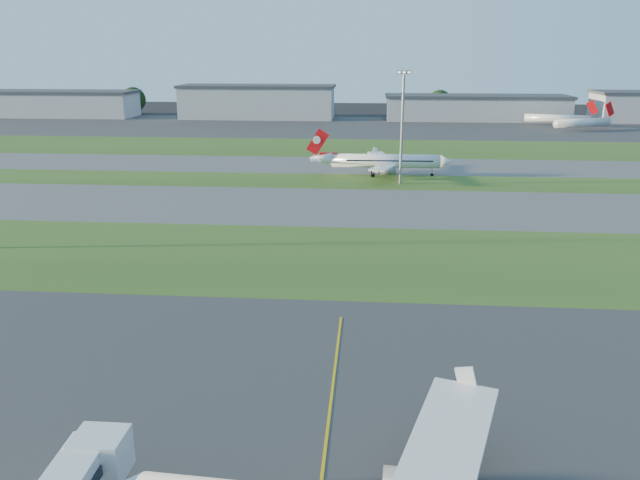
# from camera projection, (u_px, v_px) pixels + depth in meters

# --- Properties ---
(grass_strip_a) EXTENTS (300.00, 34.00, 0.01)m
(grass_strip_a) POSITION_uv_depth(u_px,v_px,m) (315.00, 257.00, 94.13)
(grass_strip_a) COLOR #304E1A
(grass_strip_a) RESTS_ON ground
(taxiway_a) EXTENTS (300.00, 32.00, 0.01)m
(taxiway_a) POSITION_uv_depth(u_px,v_px,m) (330.00, 206.00, 125.61)
(taxiway_a) COLOR #515154
(taxiway_a) RESTS_ON ground
(grass_strip_b) EXTENTS (300.00, 18.00, 0.01)m
(grass_strip_b) POSITION_uv_depth(u_px,v_px,m) (337.00, 181.00, 149.46)
(grass_strip_b) COLOR #304E1A
(grass_strip_b) RESTS_ON ground
(taxiway_b) EXTENTS (300.00, 26.00, 0.01)m
(taxiway_b) POSITION_uv_depth(u_px,v_px,m) (341.00, 165.00, 170.45)
(taxiway_b) COLOR #515154
(taxiway_b) RESTS_ON ground
(grass_strip_c) EXTENTS (300.00, 40.00, 0.01)m
(grass_strip_c) POSITION_uv_depth(u_px,v_px,m) (346.00, 148.00, 201.93)
(grass_strip_c) COLOR #304E1A
(grass_strip_c) RESTS_ON ground
(apron_far) EXTENTS (400.00, 80.00, 0.01)m
(apron_far) POSITION_uv_depth(u_px,v_px,m) (352.00, 126.00, 259.17)
(apron_far) COLOR #333335
(apron_far) RESTS_ON ground
(airliner_taxiing) EXTENTS (33.28, 28.26, 10.39)m
(airliner_taxiing) POSITION_uv_depth(u_px,v_px,m) (384.00, 161.00, 155.14)
(airliner_taxiing) COLOR white
(airliner_taxiing) RESTS_ON ground
(mini_jet_near) EXTENTS (26.57, 14.06, 9.48)m
(mini_jet_near) POSITION_uv_depth(u_px,v_px,m) (583.00, 122.00, 244.23)
(mini_jet_near) COLOR white
(mini_jet_near) RESTS_ON ground
(mini_jet_far) EXTENTS (28.16, 9.39, 9.48)m
(mini_jet_far) POSITION_uv_depth(u_px,v_px,m) (558.00, 118.00, 259.18)
(mini_jet_far) COLOR white
(mini_jet_far) RESTS_ON ground
(light_mast_centre) EXTENTS (3.20, 0.70, 25.80)m
(light_mast_centre) POSITION_uv_depth(u_px,v_px,m) (402.00, 120.00, 142.09)
(light_mast_centre) COLOR gray
(light_mast_centre) RESTS_ON ground
(hangar_far_west) EXTENTS (91.80, 23.00, 12.20)m
(hangar_far_west) POSITION_uv_depth(u_px,v_px,m) (41.00, 103.00, 297.72)
(hangar_far_west) COLOR #A2A5AA
(hangar_far_west) RESTS_ON ground
(hangar_west) EXTENTS (71.40, 23.00, 15.20)m
(hangar_west) POSITION_uv_depth(u_px,v_px,m) (258.00, 102.00, 289.09)
(hangar_west) COLOR #A2A5AA
(hangar_west) RESTS_ON ground
(hangar_east) EXTENTS (81.60, 23.00, 11.20)m
(hangar_east) POSITION_uv_depth(u_px,v_px,m) (476.00, 107.00, 281.87)
(hangar_east) COLOR #A2A5AA
(hangar_east) RESTS_ON ground
(tree_west) EXTENTS (12.10, 12.10, 13.20)m
(tree_west) POSITION_uv_depth(u_px,v_px,m) (133.00, 100.00, 308.62)
(tree_west) COLOR black
(tree_west) RESTS_ON ground
(tree_mid_west) EXTENTS (9.90, 9.90, 10.80)m
(tree_mid_west) POSITION_uv_depth(u_px,v_px,m) (313.00, 104.00, 298.16)
(tree_mid_west) COLOR black
(tree_mid_west) RESTS_ON ground
(tree_mid_east) EXTENTS (11.55, 11.55, 12.60)m
(tree_mid_east) POSITION_uv_depth(u_px,v_px,m) (439.00, 102.00, 296.05)
(tree_mid_east) COLOR black
(tree_mid_east) RESTS_ON ground
(tree_east) EXTENTS (10.45, 10.45, 11.40)m
(tree_east) POSITION_uv_depth(u_px,v_px,m) (603.00, 105.00, 288.48)
(tree_east) COLOR black
(tree_east) RESTS_ON ground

